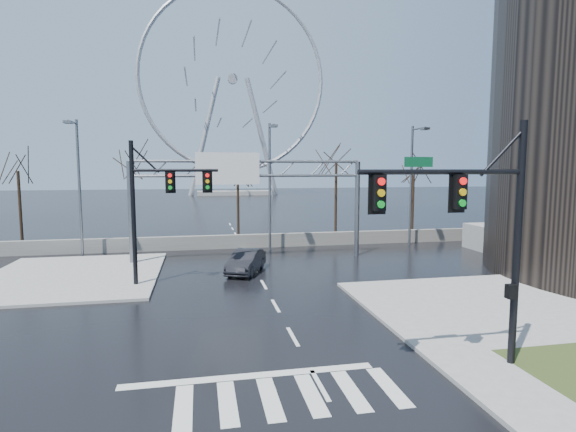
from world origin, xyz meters
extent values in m
plane|color=black|center=(0.00, 0.00, 0.00)|extent=(260.00, 260.00, 0.00)
cube|color=gray|center=(10.00, 2.00, 0.07)|extent=(12.00, 10.00, 0.15)
cube|color=gray|center=(-11.00, 12.00, 0.07)|extent=(10.00, 12.00, 0.15)
cube|color=slate|center=(0.00, 20.00, 0.55)|extent=(52.00, 0.50, 1.10)
cylinder|color=black|center=(6.50, -4.00, 4.00)|extent=(0.24, 0.24, 8.00)
cylinder|color=black|center=(3.80, -4.00, 6.40)|extent=(5.40, 0.16, 0.16)
cube|color=black|center=(4.30, -4.15, 5.80)|extent=(0.35, 0.28, 1.05)
cube|color=black|center=(1.70, -4.15, 5.80)|extent=(0.35, 0.28, 1.05)
cylinder|color=black|center=(-7.00, 9.00, 4.00)|extent=(0.24, 0.24, 8.00)
cylinder|color=black|center=(-4.70, 9.00, 6.40)|extent=(4.60, 0.16, 0.16)
cube|color=black|center=(-5.00, 8.85, 5.80)|extent=(0.35, 0.28, 1.05)
cube|color=black|center=(-3.00, 8.85, 5.80)|extent=(0.35, 0.28, 1.05)
cylinder|color=slate|center=(-8.00, 15.00, 3.50)|extent=(0.36, 0.36, 7.00)
cylinder|color=slate|center=(8.00, 15.00, 3.50)|extent=(0.36, 0.36, 7.00)
cylinder|color=slate|center=(0.00, 15.00, 7.00)|extent=(16.00, 0.20, 0.20)
cylinder|color=slate|center=(0.00, 15.00, 6.00)|extent=(16.00, 0.20, 0.20)
cube|color=#094525|center=(-1.50, 14.85, 6.50)|extent=(4.20, 0.10, 2.00)
cube|color=silver|center=(-1.50, 14.79, 6.50)|extent=(4.40, 0.02, 2.20)
cylinder|color=slate|center=(-12.00, 18.50, 5.00)|extent=(0.20, 0.20, 10.00)
cylinder|color=slate|center=(-12.00, 17.40, 9.70)|extent=(0.12, 2.20, 0.12)
cube|color=slate|center=(-12.00, 16.40, 9.60)|extent=(0.50, 0.70, 0.18)
cylinder|color=slate|center=(2.00, 18.50, 5.00)|extent=(0.20, 0.20, 10.00)
cylinder|color=slate|center=(2.00, 17.40, 9.70)|extent=(0.12, 2.20, 0.12)
cube|color=slate|center=(2.00, 16.40, 9.60)|extent=(0.50, 0.70, 0.18)
cylinder|color=slate|center=(14.00, 18.50, 5.00)|extent=(0.20, 0.20, 10.00)
cylinder|color=slate|center=(14.00, 17.40, 9.70)|extent=(0.12, 2.20, 0.12)
cube|color=slate|center=(14.00, 16.40, 9.60)|extent=(0.50, 0.70, 0.18)
cylinder|color=black|center=(-18.00, 24.00, 3.15)|extent=(0.24, 0.24, 6.30)
cylinder|color=black|center=(-9.00, 23.50, 3.38)|extent=(0.24, 0.24, 6.75)
cylinder|color=black|center=(0.00, 24.50, 2.93)|extent=(0.24, 0.24, 5.85)
cylinder|color=black|center=(9.00, 23.50, 3.51)|extent=(0.24, 0.24, 7.02)
cylinder|color=black|center=(17.00, 24.00, 3.06)|extent=(0.24, 0.24, 6.12)
cube|color=gray|center=(5.00, 95.00, 0.50)|extent=(18.00, 6.00, 1.00)
torus|color=#B2B2B7|center=(5.00, 95.00, 28.00)|extent=(45.00, 1.00, 45.00)
cylinder|color=#B2B2B7|center=(5.00, 95.00, 28.00)|extent=(2.40, 1.50, 2.40)
cylinder|color=#B2B2B7|center=(-2.00, 95.00, 14.00)|extent=(8.28, 1.20, 28.82)
cylinder|color=#B2B2B7|center=(12.00, 95.00, 14.00)|extent=(8.28, 1.20, 28.82)
imported|color=black|center=(-0.66, 11.18, 0.71)|extent=(3.04, 4.56, 1.42)
camera|label=1|loc=(-3.45, -16.48, 6.51)|focal=28.00mm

